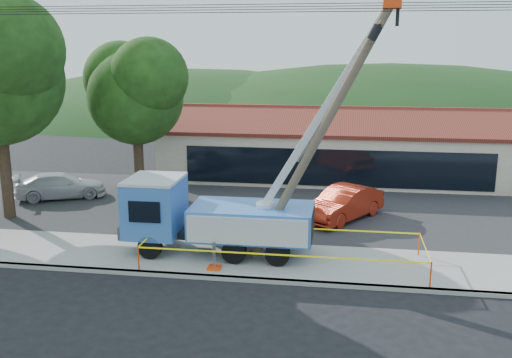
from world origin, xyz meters
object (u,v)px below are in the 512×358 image
object	(u,v)px
leaning_pole	(325,124)
car_silver	(164,208)
car_white	(62,199)
utility_truck	(214,213)
car_red	(343,221)

from	to	relation	value
leaning_pole	car_silver	world-z (taller)	leaning_pole
car_silver	car_white	xyz separation A→B (m)	(-6.21, 0.76, 0.00)
leaning_pole	car_silver	bearing A→B (deg)	141.90
utility_truck	leaning_pole	distance (m)	5.79
car_silver	car_white	size ratio (longest dim) A/B	0.85
car_silver	leaning_pole	bearing A→B (deg)	-58.31
utility_truck	car_white	size ratio (longest dim) A/B	2.18
car_silver	car_white	bearing A→B (deg)	152.83
leaning_pole	car_red	world-z (taller)	leaning_pole
utility_truck	car_white	distance (m)	12.89
leaning_pole	car_red	xyz separation A→B (m)	(0.84, 5.83, -5.56)
leaning_pole	car_white	bearing A→B (deg)	153.08
car_red	utility_truck	bearing A→B (deg)	-99.36
car_white	leaning_pole	bearing A→B (deg)	-142.66
utility_truck	car_silver	distance (m)	8.01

